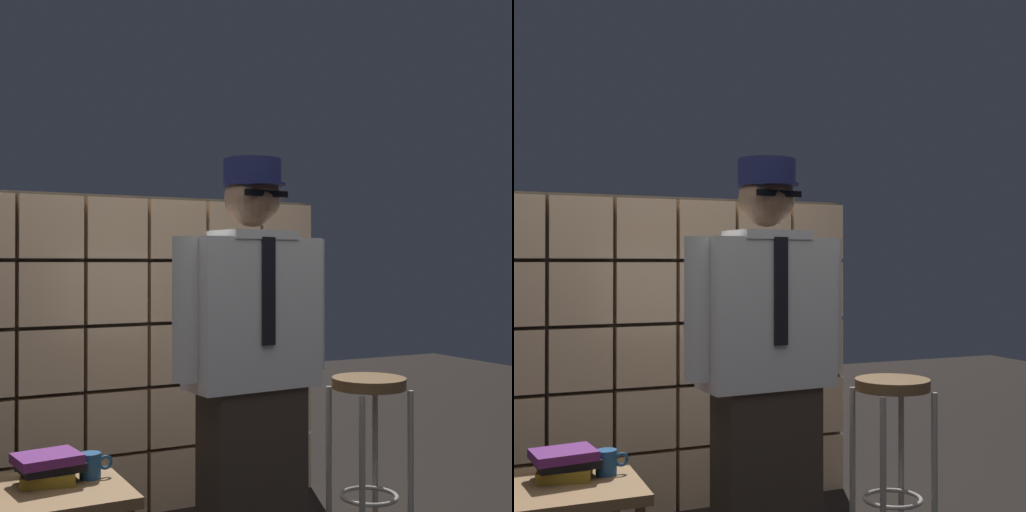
{
  "view_description": "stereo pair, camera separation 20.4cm",
  "coord_description": "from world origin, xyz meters",
  "views": [
    {
      "loc": [
        -1.07,
        -2.15,
        1.3
      ],
      "look_at": [
        0.21,
        0.34,
        1.33
      ],
      "focal_mm": 51.04,
      "sensor_mm": 36.0,
      "label": 1
    },
    {
      "loc": [
        -0.88,
        -2.24,
        1.3
      ],
      "look_at": [
        0.21,
        0.34,
        1.33
      ],
      "focal_mm": 51.04,
      "sensor_mm": 36.0,
      "label": 2
    }
  ],
  "objects": [
    {
      "name": "standing_person",
      "position": [
        0.21,
        0.36,
        0.89
      ],
      "size": [
        0.68,
        0.3,
        1.7
      ],
      "rotation": [
        0.0,
        0.0,
        0.08
      ],
      "color": "#382D23",
      "rests_on": "ground"
    },
    {
      "name": "book_stack",
      "position": [
        -0.52,
        0.59,
        0.54
      ],
      "size": [
        0.26,
        0.22,
        0.11
      ],
      "color": "olive",
      "rests_on": "side_table"
    },
    {
      "name": "glass_block_wall",
      "position": [
        -0.0,
        1.51,
        0.82
      ],
      "size": [
        2.34,
        0.1,
        1.67
      ],
      "color": "#E0B78C",
      "rests_on": "ground"
    },
    {
      "name": "coffee_mug",
      "position": [
        -0.36,
        0.58,
        0.54
      ],
      "size": [
        0.13,
        0.08,
        0.09
      ],
      "color": "navy",
      "rests_on": "side_table"
    },
    {
      "name": "bar_stool",
      "position": [
        0.92,
        0.58,
        0.58
      ],
      "size": [
        0.34,
        0.34,
        0.77
      ],
      "color": "brown",
      "rests_on": "ground"
    },
    {
      "name": "side_table",
      "position": [
        -0.52,
        0.53,
        0.43
      ],
      "size": [
        0.52,
        0.52,
        0.49
      ],
      "color": "brown",
      "rests_on": "ground"
    }
  ]
}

